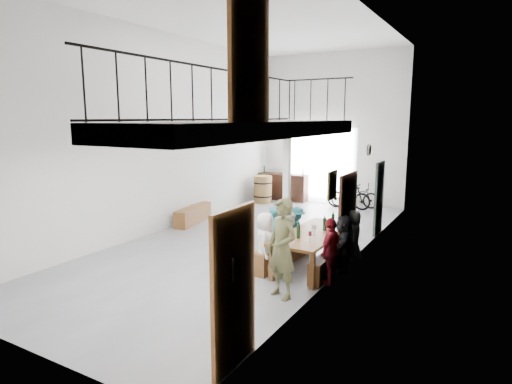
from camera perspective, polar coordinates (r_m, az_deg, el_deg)
The scene contains 24 objects.
floor at distance 11.14m, azimuth -1.07°, elevation -6.68°, with size 12.00×12.00×0.00m, color slate.
room_walls at distance 10.68m, azimuth -1.13°, elevation 11.91°, with size 12.00×12.00×12.00m.
gateway_portal at distance 16.31m, azimuth 8.41°, elevation 3.55°, with size 2.80×0.08×2.80m, color white.
right_wall_decor at distance 7.95m, azimuth 8.84°, elevation -0.65°, with size 0.07×8.28×5.07m.
balcony at distance 6.98m, azimuth -0.25°, elevation 8.10°, with size 1.52×5.62×4.00m.
tasting_table at distance 9.17m, azimuth 7.72°, elevation -5.85°, with size 1.06×2.51×0.79m.
bench_inner at distance 9.52m, azimuth 3.57°, elevation -8.15°, with size 0.32×2.03×0.47m, color brown.
bench_wall at distance 9.14m, azimuth 9.70°, elevation -9.15°, with size 0.25×1.91×0.44m, color brown.
tableware at distance 8.99m, azimuth 7.74°, elevation -4.68°, with size 0.47×1.60×0.35m.
side_bench at distance 13.19m, azimuth -8.38°, elevation -3.02°, with size 0.39×1.78×0.50m, color brown.
oak_barrel at distance 16.11m, azimuth 0.92°, elevation 0.38°, with size 0.69×0.69×1.02m.
serving_counter at distance 16.70m, azimuth 3.65°, elevation 0.70°, with size 1.93×0.54×1.02m, color #331A0F.
counter_bottles at distance 16.60m, azimuth 3.66°, elevation 2.91°, with size 1.69×0.13×0.28m.
guest_left_a at distance 8.78m, azimuth 1.19°, elevation -6.88°, with size 0.63×0.41×1.29m, color white.
guest_left_b at distance 9.30m, azimuth 2.69°, elevation -5.90°, with size 0.48×0.31×1.30m, color #226773.
guest_left_c at distance 9.93m, azimuth 4.81°, elevation -5.68°, with size 0.50×0.39×1.04m, color white.
guest_left_d at distance 10.30m, azimuth 5.46°, elevation -4.98°, with size 0.70×0.40×1.09m, color #226773.
guest_right_a at distance 8.40m, azimuth 9.91°, elevation -7.76°, with size 0.77×0.32×1.31m, color #AB1D2C.
guest_right_b at distance 9.15m, azimuth 11.55°, elevation -6.68°, with size 1.11×0.35×1.20m, color black.
guest_right_c at distance 9.72m, azimuth 12.86°, elevation -5.80°, with size 0.58×0.38×1.18m, color white.
host_standing at distance 7.62m, azimuth 3.52°, elevation -7.55°, with size 0.66×0.43×1.80m, color #4E4D2C.
potted_plant at distance 10.85m, azimuth 12.47°, elevation -6.11°, with size 0.41×0.36×0.46m, color #21491C.
bicycle_near at distance 15.59m, azimuth 13.06°, elevation -0.47°, with size 0.58×1.67×0.88m, color black.
bicycle_far at distance 15.33m, azimuth 12.23°, elevation -0.47°, with size 0.45×1.59×0.95m, color black.
Camera 1 is at (5.45, -9.18, 3.19)m, focal length 30.00 mm.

